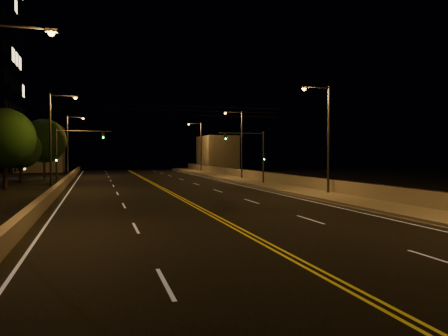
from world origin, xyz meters
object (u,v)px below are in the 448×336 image
object	(u,v)px
streetlight_6	(70,142)
tree_2	(44,141)
traffic_signal_right	(254,151)
tree_1	(21,149)
streetlight_2	(240,140)
streetlight_1	(325,133)
streetlight_5	(54,135)
streetlight_3	(199,144)
traffic_signal_left	(68,151)
streetlight_4	(3,113)
tree_0	(4,138)

from	to	relation	value
streetlight_6	tree_2	size ratio (longest dim) A/B	1.09
traffic_signal_right	tree_1	bearing A→B (deg)	152.66
streetlight_2	tree_1	bearing A→B (deg)	173.02
streetlight_1	streetlight_5	distance (m)	24.10
streetlight_3	tree_2	xyz separation A→B (m)	(-24.61, -11.63, -0.00)
tree_2	traffic_signal_left	bearing A→B (deg)	-78.15
streetlight_4	traffic_signal_right	distance (m)	31.05
streetlight_3	tree_2	distance (m)	27.22
streetlight_2	tree_0	bearing A→B (deg)	-164.74
tree_0	tree_1	size ratio (longest dim) A/B	1.23
streetlight_5	tree_2	world-z (taller)	streetlight_5
traffic_signal_left	streetlight_4	bearing A→B (deg)	-92.77
traffic_signal_right	streetlight_6	bearing A→B (deg)	129.79
streetlight_3	tree_0	distance (m)	39.66
streetlight_3	tree_1	distance (m)	32.75
streetlight_2	tree_1	world-z (taller)	streetlight_2
streetlight_1	traffic_signal_left	size ratio (longest dim) A/B	1.54
streetlight_3	streetlight_4	size ratio (longest dim) A/B	1.00
traffic_signal_right	tree_2	xyz separation A→B (m)	(-23.06, 20.62, 1.46)
streetlight_1	streetlight_5	xyz separation A→B (m)	(-21.43, 11.03, 0.00)
streetlight_4	tree_2	bearing A→B (deg)	94.09
streetlight_5	traffic_signal_right	bearing A→B (deg)	3.47
traffic_signal_left	tree_0	world-z (taller)	tree_0
streetlight_3	traffic_signal_left	world-z (taller)	streetlight_3
streetlight_2	traffic_signal_right	bearing A→B (deg)	-99.18
traffic_signal_right	tree_0	size ratio (longest dim) A/B	0.74
streetlight_4	streetlight_6	xyz separation A→B (m)	(0.00, 47.68, 0.00)
streetlight_2	tree_2	distance (m)	26.97
streetlight_1	tree_0	distance (m)	30.01
streetlight_1	streetlight_2	bearing A→B (deg)	90.00
traffic_signal_right	tree_0	distance (m)	24.77
streetlight_1	streetlight_6	world-z (taller)	same
streetlight_5	traffic_signal_right	world-z (taller)	streetlight_5
tree_0	tree_1	distance (m)	10.40
streetlight_5	streetlight_6	bearing A→B (deg)	90.00
streetlight_4	tree_2	distance (m)	44.55
streetlight_1	tree_1	distance (m)	36.36
traffic_signal_left	tree_2	world-z (taller)	tree_2
streetlight_2	tree_0	xyz separation A→B (m)	(-26.17, -7.14, -0.23)
streetlight_2	traffic_signal_left	bearing A→B (deg)	-154.69
tree_2	tree_0	bearing A→B (deg)	-94.91
traffic_signal_right	traffic_signal_left	bearing A→B (deg)	180.00
streetlight_2	streetlight_3	distance (m)	22.67
streetlight_6	tree_0	size ratio (longest dim) A/B	1.14
streetlight_4	tree_2	world-z (taller)	streetlight_4
streetlight_4	streetlight_6	distance (m)	47.68
streetlight_6	traffic_signal_left	bearing A→B (deg)	-87.24
traffic_signal_left	tree_0	size ratio (longest dim) A/B	0.74
traffic_signal_left	tree_2	distance (m)	21.12
streetlight_1	streetlight_5	world-z (taller)	same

